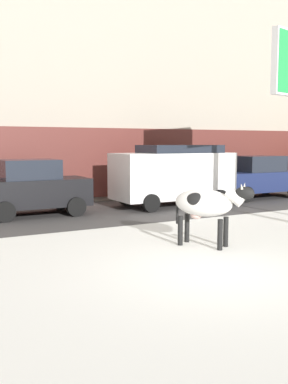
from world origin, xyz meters
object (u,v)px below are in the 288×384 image
Objects in this scene: car_navy_sedan at (257,177)px; car_black_hatchback at (33,188)px; cow_holstein at (205,204)px; pedestrian_near_billboard at (66,180)px; car_white_van at (174,173)px.

car_black_hatchback is at bearing -179.61° from car_navy_sedan.
cow_holstein is 9.74m from car_navy_sedan.
pedestrian_near_billboard reaches higher than cow_holstein.
car_navy_sedan reaches higher than pedestrian_near_billboard.
car_navy_sedan is (7.41, 6.32, -0.09)m from cow_holstein.
car_white_van reaches higher than car_navy_sedan.
cow_holstein is at bearing -115.81° from car_white_van.
car_white_van is at bearing -43.84° from pedestrian_near_billboard.
car_black_hatchback is 0.76× the size of car_white_van.
car_black_hatchback reaches higher than pedestrian_near_billboard.
car_black_hatchback is 2.03× the size of pedestrian_near_billboard.
cow_holstein is 9.10m from pedestrian_near_billboard.
car_white_van is 4.51m from pedestrian_near_billboard.
pedestrian_near_billboard is at bearing 54.28° from car_black_hatchback.
car_navy_sedan is (9.80, 0.07, -0.02)m from car_black_hatchback.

